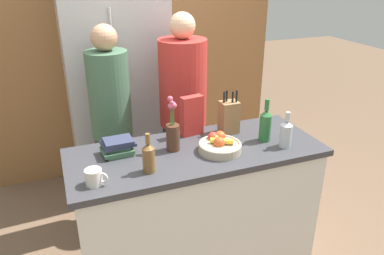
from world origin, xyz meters
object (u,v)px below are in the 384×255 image
at_px(bottle_vinegar, 149,157).
at_px(person_in_blue, 183,108).
at_px(flower_vase, 173,132).
at_px(fruit_bowl, 219,145).
at_px(knife_block, 229,117).
at_px(bottle_wine, 286,133).
at_px(bottle_oil, 265,124).
at_px(coffee_mug, 94,177).
at_px(book_stack, 118,147).
at_px(refrigerator, 117,81).
at_px(cereal_box, 192,116).
at_px(person_at_sink, 112,118).

relative_size(bottle_vinegar, person_in_blue, 0.14).
bearing_deg(flower_vase, fruit_bowl, -23.18).
relative_size(knife_block, bottle_wine, 1.29).
bearing_deg(bottle_oil, coffee_mug, -172.42).
bearing_deg(knife_block, fruit_bowl, -127.26).
bearing_deg(flower_vase, bottle_wine, -17.28).
height_order(fruit_bowl, bottle_oil, bottle_oil).
bearing_deg(bottle_oil, knife_block, 128.70).
xyz_separation_m(coffee_mug, bottle_vinegar, (0.31, 0.03, 0.05)).
relative_size(flower_vase, bottle_vinegar, 1.50).
distance_m(knife_block, flower_vase, 0.46).
bearing_deg(fruit_bowl, bottle_wine, -13.27).
distance_m(book_stack, bottle_vinegar, 0.31).
bearing_deg(bottle_wine, refrigerator, 119.86).
height_order(knife_block, flower_vase, flower_vase).
bearing_deg(fruit_bowl, bottle_vinegar, -168.95).
relative_size(refrigerator, fruit_bowl, 7.49).
xyz_separation_m(flower_vase, book_stack, (-0.34, 0.07, -0.07)).
xyz_separation_m(flower_vase, bottle_wine, (0.69, -0.21, -0.03)).
distance_m(fruit_bowl, flower_vase, 0.30).
bearing_deg(fruit_bowl, knife_block, 52.74).
distance_m(flower_vase, person_in_blue, 0.65).
relative_size(book_stack, person_in_blue, 0.13).
distance_m(flower_vase, bottle_vinegar, 0.30).
distance_m(fruit_bowl, cereal_box, 0.31).
relative_size(fruit_bowl, bottle_wine, 1.14).
bearing_deg(refrigerator, person_at_sink, -105.46).
bearing_deg(person_in_blue, fruit_bowl, -92.73).
bearing_deg(person_at_sink, coffee_mug, -123.88).
bearing_deg(fruit_bowl, coffee_mug, -171.19).
relative_size(fruit_bowl, bottle_oil, 0.94).
distance_m(knife_block, bottle_oil, 0.26).
bearing_deg(knife_block, bottle_oil, -51.30).
bearing_deg(refrigerator, fruit_bowl, -73.39).
height_order(book_stack, person_at_sink, person_at_sink).
distance_m(fruit_bowl, knife_block, 0.30).
height_order(refrigerator, knife_block, refrigerator).
distance_m(refrigerator, bottle_vinegar, 1.41).
distance_m(fruit_bowl, bottle_oil, 0.35).
xyz_separation_m(fruit_bowl, knife_block, (0.18, 0.23, 0.08)).
distance_m(knife_block, cereal_box, 0.26).
distance_m(bottle_vinegar, person_at_sink, 0.85).
bearing_deg(knife_block, cereal_box, 167.90).
bearing_deg(bottle_wine, fruit_bowl, 166.73).
relative_size(cereal_box, book_stack, 1.30).
distance_m(bottle_vinegar, person_in_blue, 0.93).
bearing_deg(fruit_bowl, refrigerator, 106.61).
xyz_separation_m(knife_block, bottle_wine, (0.24, -0.33, -0.02)).
xyz_separation_m(refrigerator, knife_block, (0.57, -1.08, -0.01)).
relative_size(knife_block, person_at_sink, 0.19).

